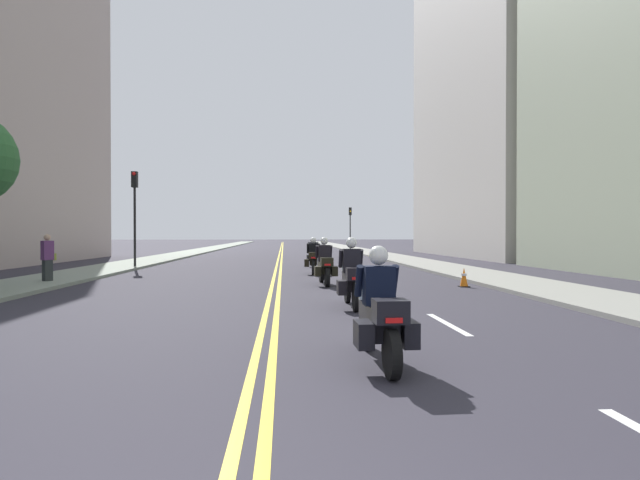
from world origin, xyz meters
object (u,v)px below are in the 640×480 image
(motorcycle_1, at_px, (352,279))
(pedestrian_0, at_px, (48,258))
(motorcycle_3, at_px, (313,259))
(traffic_cone_0, at_px, (464,277))
(motorcycle_4, at_px, (313,255))
(traffic_light_near, at_px, (135,202))
(motorcycle_0, at_px, (380,317))
(motorcycle_2, at_px, (325,266))
(traffic_light_far, at_px, (350,221))

(motorcycle_1, xyz_separation_m, pedestrian_0, (-9.74, 6.35, 0.22))
(motorcycle_3, relative_size, traffic_cone_0, 3.44)
(motorcycle_4, bearing_deg, motorcycle_1, -92.18)
(motorcycle_4, height_order, traffic_light_near, traffic_light_near)
(motorcycle_0, height_order, traffic_light_near, traffic_light_near)
(motorcycle_0, xyz_separation_m, motorcycle_2, (0.13, 10.68, 0.02))
(motorcycle_1, distance_m, traffic_light_near, 17.27)
(motorcycle_2, height_order, motorcycle_4, motorcycle_2)
(motorcycle_0, distance_m, motorcycle_4, 20.66)
(motorcycle_2, bearing_deg, motorcycle_0, -92.99)
(motorcycle_3, bearing_deg, traffic_light_far, 82.82)
(pedestrian_0, bearing_deg, motorcycle_1, -88.90)
(traffic_light_far, bearing_deg, motorcycle_4, -101.76)
(motorcycle_0, relative_size, traffic_light_near, 0.45)
(traffic_light_near, bearing_deg, motorcycle_0, -66.00)
(traffic_light_far, bearing_deg, motorcycle_2, -98.85)
(motorcycle_0, height_order, motorcycle_2, motorcycle_2)
(motorcycle_1, bearing_deg, traffic_light_far, 82.58)
(traffic_cone_0, xyz_separation_m, pedestrian_0, (-14.04, 1.87, 0.58))
(traffic_cone_0, distance_m, traffic_light_far, 36.82)
(motorcycle_0, bearing_deg, traffic_light_far, 81.79)
(pedestrian_0, bearing_deg, traffic_cone_0, -63.38)
(motorcycle_1, relative_size, pedestrian_0, 1.25)
(motorcycle_0, relative_size, traffic_light_far, 0.48)
(motorcycle_0, xyz_separation_m, motorcycle_4, (0.32, 20.66, 0.00))
(motorcycle_0, bearing_deg, traffic_cone_0, 63.25)
(motorcycle_1, xyz_separation_m, motorcycle_2, (-0.21, 5.44, -0.02))
(motorcycle_4, relative_size, traffic_cone_0, 3.34)
(traffic_light_near, bearing_deg, motorcycle_2, -45.34)
(motorcycle_3, distance_m, traffic_cone_0, 7.45)
(motorcycle_0, distance_m, motorcycle_3, 15.56)
(motorcycle_2, xyz_separation_m, pedestrian_0, (-9.53, 0.91, 0.24))
(motorcycle_3, distance_m, pedestrian_0, 10.23)
(motorcycle_1, bearing_deg, motorcycle_4, 90.03)
(traffic_cone_0, distance_m, pedestrian_0, 14.18)
(motorcycle_3, height_order, traffic_light_near, traffic_light_near)
(motorcycle_3, bearing_deg, pedestrian_0, -153.96)
(motorcycle_1, xyz_separation_m, traffic_light_near, (-9.10, 14.43, 2.70))
(motorcycle_3, bearing_deg, motorcycle_1, -85.04)
(motorcycle_3, relative_size, pedestrian_0, 1.26)
(traffic_light_near, relative_size, traffic_light_far, 1.07)
(motorcycle_2, relative_size, motorcycle_4, 1.07)
(traffic_cone_0, height_order, traffic_light_near, traffic_light_near)
(traffic_light_near, distance_m, pedestrian_0, 8.48)
(motorcycle_4, height_order, traffic_light_far, traffic_light_far)
(traffic_cone_0, xyz_separation_m, traffic_light_near, (-13.41, 9.95, 3.07))
(motorcycle_1, bearing_deg, traffic_cone_0, 46.11)
(motorcycle_3, relative_size, motorcycle_4, 1.03)
(motorcycle_2, xyz_separation_m, motorcycle_3, (-0.10, 4.88, -0.01))
(motorcycle_1, distance_m, motorcycle_3, 10.32)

